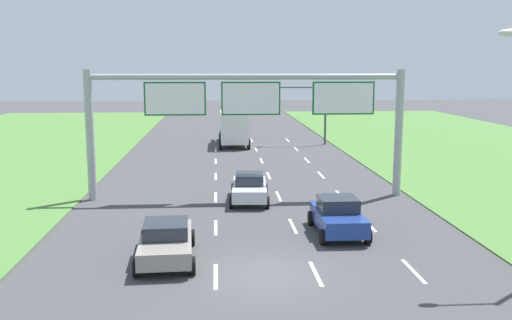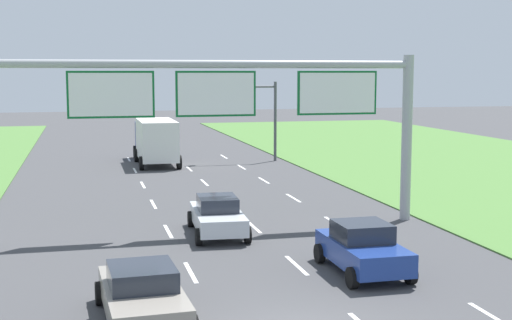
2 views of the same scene
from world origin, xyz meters
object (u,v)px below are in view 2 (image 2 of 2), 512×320
object	(u,v)px
car_near_red	(142,293)
car_lead_silver	(363,248)
car_mid_lane	(218,215)
sign_gantry	(216,106)
box_truck	(155,139)
traffic_light_mast	(249,107)

from	to	relation	value
car_near_red	car_lead_silver	bearing A→B (deg)	19.10
car_mid_lane	car_near_red	bearing A→B (deg)	-108.46
car_lead_silver	sign_gantry	distance (m)	8.95
box_truck	car_lead_silver	bearing A→B (deg)	-82.52
car_mid_lane	box_truck	distance (m)	22.24
car_near_red	car_lead_silver	distance (m)	7.65
car_lead_silver	car_mid_lane	size ratio (longest dim) A/B	0.91
car_lead_silver	sign_gantry	world-z (taller)	sign_gantry
sign_gantry	traffic_light_mast	world-z (taller)	sign_gantry
car_mid_lane	traffic_light_mast	size ratio (longest dim) A/B	0.79
car_lead_silver	box_truck	distance (m)	28.77
car_lead_silver	car_mid_lane	world-z (taller)	car_lead_silver
sign_gantry	traffic_light_mast	bearing A→B (deg)	73.48
car_mid_lane	sign_gantry	bearing A→B (deg)	84.41
car_mid_lane	traffic_light_mast	xyz separation A→B (m)	(6.30, 21.67, 3.11)
sign_gantry	box_truck	bearing A→B (deg)	90.80
car_near_red	sign_gantry	bearing A→B (deg)	66.68
sign_gantry	car_lead_silver	bearing A→B (deg)	-65.23
box_truck	sign_gantry	world-z (taller)	sign_gantry
car_mid_lane	traffic_light_mast	distance (m)	22.78
car_near_red	sign_gantry	world-z (taller)	sign_gantry
car_near_red	car_mid_lane	size ratio (longest dim) A/B	1.02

